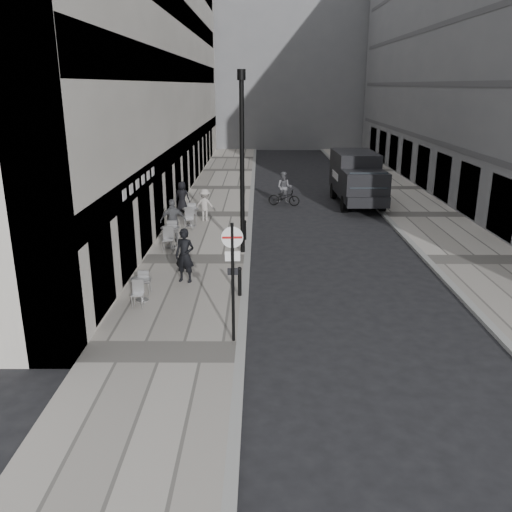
{
  "coord_description": "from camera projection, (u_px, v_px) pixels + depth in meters",
  "views": [
    {
      "loc": [
        0.48,
        -9.62,
        6.57
      ],
      "look_at": [
        0.37,
        6.68,
        1.4
      ],
      "focal_mm": 38.0,
      "sensor_mm": 36.0,
      "label": 1
    }
  ],
  "objects": [
    {
      "name": "sidewalk",
      "position": [
        212.0,
        215.0,
        28.31
      ],
      "size": [
        4.0,
        60.0,
        0.12
      ],
      "primitive_type": "cube",
      "color": "#ADA69D",
      "rests_on": "ground"
    },
    {
      "name": "cafe_table_far",
      "position": [
        171.0,
        235.0,
        22.34
      ],
      "size": [
        0.79,
        1.77,
        1.01
      ],
      "color": "#A5A5A7",
      "rests_on": "sidewalk"
    },
    {
      "name": "cafe_table_mid",
      "position": [
        191.0,
        216.0,
        25.73
      ],
      "size": [
        0.78,
        1.76,
        1.0
      ],
      "color": "#AEAEB0",
      "rests_on": "sidewalk"
    },
    {
      "name": "walking_man",
      "position": [
        185.0,
        256.0,
        18.31
      ],
      "size": [
        0.77,
        0.62,
        1.86
      ],
      "primitive_type": "imported",
      "rotation": [
        0.0,
        0.0,
        -0.28
      ],
      "color": "black",
      "rests_on": "sidewalk"
    },
    {
      "name": "pedestrian_a",
      "position": [
        173.0,
        221.0,
        22.94
      ],
      "size": [
        1.17,
        0.68,
        1.88
      ],
      "primitive_type": "imported",
      "rotation": [
        0.0,
        0.0,
        3.36
      ],
      "color": "#525357",
      "rests_on": "sidewalk"
    },
    {
      "name": "bollard_far",
      "position": [
        245.0,
        231.0,
        23.46
      ],
      "size": [
        0.11,
        0.11,
        0.82
      ],
      "primitive_type": "cylinder",
      "color": "black",
      "rests_on": "sidewalk"
    },
    {
      "name": "building_left",
      "position": [
        150.0,
        41.0,
        31.83
      ],
      "size": [
        4.0,
        45.0,
        18.0
      ],
      "primitive_type": "cube",
      "color": "silver",
      "rests_on": "ground"
    },
    {
      "name": "bollard_near",
      "position": [
        240.0,
        282.0,
        17.22
      ],
      "size": [
        0.12,
        0.12,
        0.9
      ],
      "primitive_type": "cylinder",
      "color": "black",
      "rests_on": "sidewalk"
    },
    {
      "name": "building_far",
      "position": [
        269.0,
        44.0,
        61.21
      ],
      "size": [
        24.0,
        16.0,
        22.0
      ],
      "primitive_type": "cube",
      "color": "slate",
      "rests_on": "ground"
    },
    {
      "name": "building_right",
      "position": [
        493.0,
        23.0,
        31.4
      ],
      "size": [
        6.0,
        45.0,
        20.0
      ],
      "primitive_type": "cube",
      "color": "slate",
      "rests_on": "ground"
    },
    {
      "name": "cyclist",
      "position": [
        284.0,
        193.0,
        30.57
      ],
      "size": [
        1.87,
        0.97,
        1.92
      ],
      "rotation": [
        0.0,
        0.0,
        -0.21
      ],
      "color": "black",
      "rests_on": "ground"
    },
    {
      "name": "panel_van",
      "position": [
        357.0,
        176.0,
        30.69
      ],
      "size": [
        2.42,
        6.2,
        2.89
      ],
      "rotation": [
        0.0,
        0.0,
        0.02
      ],
      "color": "black",
      "rests_on": "ground"
    },
    {
      "name": "ground",
      "position": [
        236.0,
        418.0,
        11.16
      ],
      "size": [
        120.0,
        120.0,
        0.0
      ],
      "primitive_type": "plane",
      "color": "black",
      "rests_on": "ground"
    },
    {
      "name": "sign_post",
      "position": [
        233.0,
        267.0,
        13.68
      ],
      "size": [
        0.55,
        0.1,
        3.19
      ],
      "rotation": [
        0.0,
        0.0,
        0.06
      ],
      "color": "black",
      "rests_on": "sidewalk"
    },
    {
      "name": "far_sidewalk",
      "position": [
        423.0,
        215.0,
        28.24
      ],
      "size": [
        4.0,
        60.0,
        0.12
      ],
      "primitive_type": "cube",
      "color": "#ADA69D",
      "rests_on": "ground"
    },
    {
      "name": "cafe_table_near",
      "position": [
        141.0,
        288.0,
        16.83
      ],
      "size": [
        0.65,
        1.47,
        0.83
      ],
      "color": "#BCBCBE",
      "rests_on": "sidewalk"
    },
    {
      "name": "pedestrian_b",
      "position": [
        205.0,
        205.0,
        26.61
      ],
      "size": [
        1.14,
        0.81,
        1.6
      ],
      "primitive_type": "imported",
      "rotation": [
        0.0,
        0.0,
        2.92
      ],
      "color": "#ADA59F",
      "rests_on": "sidewalk"
    },
    {
      "name": "lamppost",
      "position": [
        242.0,
        155.0,
        20.72
      ],
      "size": [
        0.31,
        0.31,
        6.99
      ],
      "color": "black",
      "rests_on": "sidewalk"
    },
    {
      "name": "pedestrian_c",
      "position": [
        182.0,
        197.0,
        28.48
      ],
      "size": [
        0.89,
        0.69,
        1.63
      ],
      "primitive_type": "imported",
      "rotation": [
        0.0,
        0.0,
        2.91
      ],
      "color": "black",
      "rests_on": "sidewalk"
    }
  ]
}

